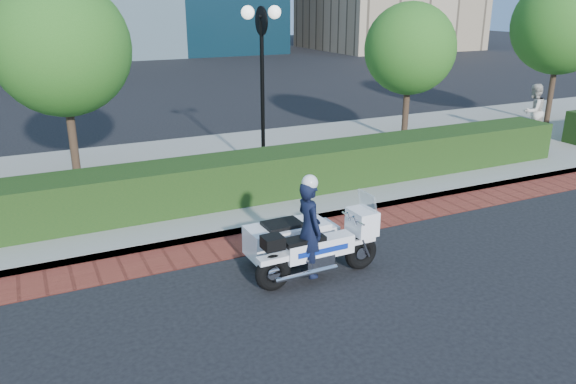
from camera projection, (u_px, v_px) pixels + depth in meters
name	position (u px, v px, depth m)	size (l,w,h in m)	color
ground	(328.00, 266.00, 10.01)	(120.00, 120.00, 0.00)	black
brick_strip	(291.00, 235.00, 11.29)	(60.00, 1.00, 0.01)	maroon
sidewalk	(218.00, 173.00, 15.10)	(60.00, 8.00, 0.15)	gray
hedge_main	(251.00, 176.00, 12.87)	(18.00, 1.20, 1.00)	black
lamppost	(262.00, 65.00, 13.88)	(1.02, 0.70, 4.21)	black
tree_b	(61.00, 48.00, 12.99)	(3.20, 3.20, 4.89)	#332319
tree_c	(410.00, 49.00, 17.22)	(2.80, 2.80, 4.30)	#332319
tree_d	(561.00, 26.00, 19.70)	(3.40, 3.40, 5.16)	#332319
police_motorcycle	(304.00, 238.00, 9.57)	(2.32, 1.63, 1.88)	black
pedestrian	(533.00, 111.00, 18.21)	(0.87, 0.68, 1.78)	beige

